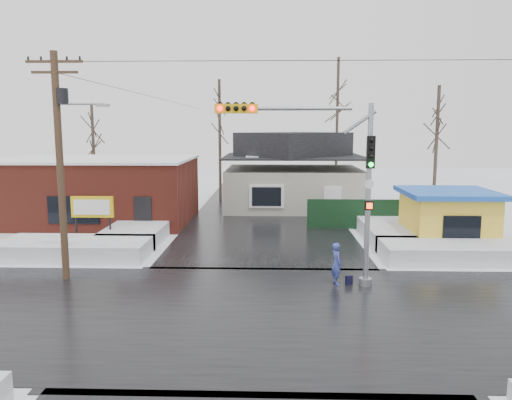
{
  "coord_description": "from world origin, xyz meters",
  "views": [
    {
      "loc": [
        0.31,
        -15.85,
        6.14
      ],
      "look_at": [
        -0.34,
        5.42,
        3.0
      ],
      "focal_mm": 35.0,
      "sensor_mm": 36.0,
      "label": 1
    }
  ],
  "objects_px": {
    "marquee_sign": "(92,208)",
    "traffic_signal": "(327,169)",
    "pedestrian": "(336,264)",
    "utility_pole": "(61,153)",
    "kiosk": "(447,217)"
  },
  "relations": [
    {
      "from": "marquee_sign",
      "to": "traffic_signal",
      "type": "bearing_deg",
      "value": -29.72
    },
    {
      "from": "traffic_signal",
      "to": "pedestrian",
      "type": "xyz_separation_m",
      "value": [
        0.44,
        0.14,
        -3.71
      ]
    },
    {
      "from": "utility_pole",
      "to": "kiosk",
      "type": "height_order",
      "value": "utility_pole"
    },
    {
      "from": "utility_pole",
      "to": "kiosk",
      "type": "distance_m",
      "value": 18.95
    },
    {
      "from": "utility_pole",
      "to": "pedestrian",
      "type": "bearing_deg",
      "value": -2.06
    },
    {
      "from": "kiosk",
      "to": "utility_pole",
      "type": "bearing_deg",
      "value": -159.56
    },
    {
      "from": "utility_pole",
      "to": "pedestrian",
      "type": "distance_m",
      "value": 11.63
    },
    {
      "from": "kiosk",
      "to": "pedestrian",
      "type": "bearing_deg",
      "value": -133.9
    },
    {
      "from": "traffic_signal",
      "to": "pedestrian",
      "type": "relative_size",
      "value": 4.23
    },
    {
      "from": "marquee_sign",
      "to": "pedestrian",
      "type": "height_order",
      "value": "marquee_sign"
    },
    {
      "from": "utility_pole",
      "to": "marquee_sign",
      "type": "height_order",
      "value": "utility_pole"
    },
    {
      "from": "traffic_signal",
      "to": "utility_pole",
      "type": "xyz_separation_m",
      "value": [
        -10.36,
        0.53,
        0.57
      ]
    },
    {
      "from": "utility_pole",
      "to": "traffic_signal",
      "type": "bearing_deg",
      "value": -2.95
    },
    {
      "from": "marquee_sign",
      "to": "pedestrian",
      "type": "bearing_deg",
      "value": -28.25
    },
    {
      "from": "marquee_sign",
      "to": "pedestrian",
      "type": "xyz_separation_m",
      "value": [
        11.88,
        -6.38,
        -1.09
      ]
    }
  ]
}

